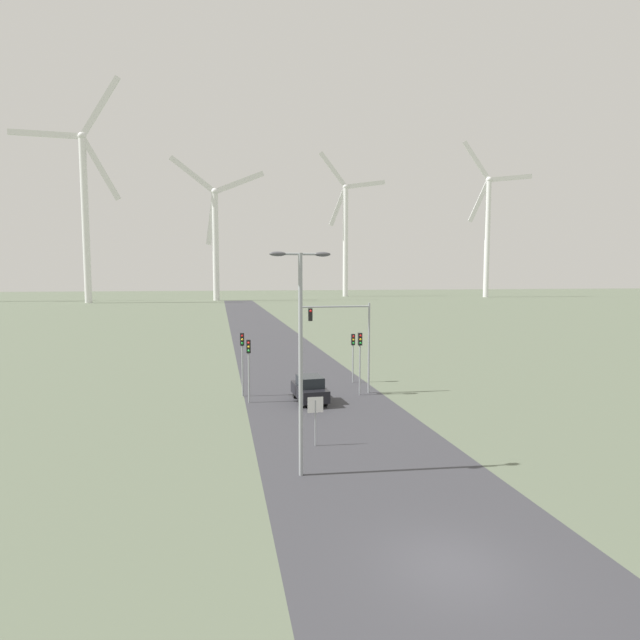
{
  "coord_description": "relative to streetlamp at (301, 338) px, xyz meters",
  "views": [
    {
      "loc": [
        -6.6,
        -13.07,
        8.57
      ],
      "look_at": [
        0.0,
        19.62,
        5.67
      ],
      "focal_mm": 28.0,
      "sensor_mm": 36.0,
      "label": 1
    }
  ],
  "objects": [
    {
      "name": "car_approaching",
      "position": [
        2.62,
        12.37,
        -5.1
      ],
      "size": [
        2.04,
        4.2,
        1.83
      ],
      "color": "black",
      "rests_on": "ground"
    },
    {
      "name": "traffic_light_post_near_right",
      "position": [
        7.19,
        17.94,
        -3.1
      ],
      "size": [
        0.28,
        0.34,
        3.97
      ],
      "color": "#93999E",
      "rests_on": "ground"
    },
    {
      "name": "wind_turbine_right",
      "position": [
        50.73,
        191.13,
        22.68
      ],
      "size": [
        29.38,
        2.6,
        61.51
      ],
      "color": "white",
      "rests_on": "ground"
    },
    {
      "name": "ground_plane",
      "position": [
        3.27,
        -7.59,
        -6.01
      ],
      "size": [
        600.0,
        600.0,
        0.0
      ],
      "primitive_type": "plane",
      "color": "#5B6651"
    },
    {
      "name": "streetlamp",
      "position": [
        0.0,
        0.0,
        0.0
      ],
      "size": [
        2.59,
        0.32,
        9.61
      ],
      "color": "#93999E",
      "rests_on": "ground"
    },
    {
      "name": "traffic_light_post_mid_left",
      "position": [
        -1.8,
        14.95,
        -2.67
      ],
      "size": [
        0.28,
        0.34,
        4.58
      ],
      "color": "#93999E",
      "rests_on": "ground"
    },
    {
      "name": "traffic_light_post_mid_right",
      "position": [
        6.54,
        13.63,
        -2.7
      ],
      "size": [
        0.28,
        0.34,
        4.55
      ],
      "color": "#93999E",
      "rests_on": "ground"
    },
    {
      "name": "wind_turbine_left",
      "position": [
        -45.3,
        153.88,
        26.55
      ],
      "size": [
        34.46,
        3.11,
        72.34
      ],
      "color": "white",
      "rests_on": "ground"
    },
    {
      "name": "traffic_light_mast_overhead",
      "position": [
        5.63,
        14.15,
        -1.23
      ],
      "size": [
        5.21,
        0.35,
        6.68
      ],
      "color": "#93999E",
      "rests_on": "ground"
    },
    {
      "name": "stop_sign_near",
      "position": [
        1.32,
        3.58,
        -4.24
      ],
      "size": [
        0.81,
        0.07,
        2.53
      ],
      "color": "#93999E",
      "rests_on": "ground"
    },
    {
      "name": "road_surface",
      "position": [
        3.27,
        40.41,
        -6.01
      ],
      "size": [
        10.0,
        240.0,
        0.01
      ],
      "color": "#38383D",
      "rests_on": "ground"
    },
    {
      "name": "wind_turbine_center",
      "position": [
        -4.35,
        162.79,
        18.3
      ],
      "size": [
        32.95,
        2.6,
        50.61
      ],
      "color": "white",
      "rests_on": "ground"
    },
    {
      "name": "traffic_light_post_near_left",
      "position": [
        -1.46,
        13.04,
        -2.85
      ],
      "size": [
        0.28,
        0.34,
        4.32
      ],
      "color": "#93999E",
      "rests_on": "ground"
    },
    {
      "name": "wind_turbine_far_right",
      "position": [
        107.1,
        172.11,
        23.64
      ],
      "size": [
        30.31,
        3.55,
        64.31
      ],
      "color": "white",
      "rests_on": "ground"
    }
  ]
}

